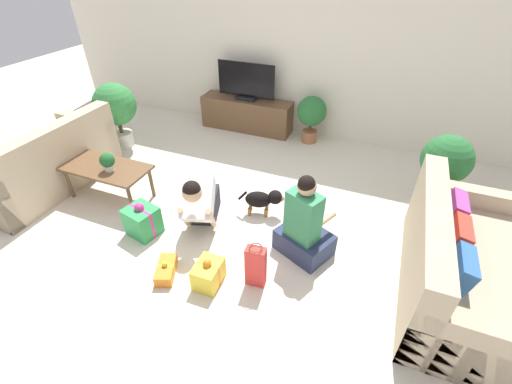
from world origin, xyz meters
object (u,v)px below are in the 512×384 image
Objects in this scene: potted_plant_corner_left at (115,107)px; potted_plant_back_right at (311,114)px; gift_box_a at (166,270)px; gift_bag_a at (256,266)px; gift_box_c at (208,274)px; person_kneeling at (200,201)px; person_sitting at (304,228)px; potted_plant_corner_right at (444,167)px; gift_box_b at (142,221)px; sofa_right at (458,266)px; sofa_left at (45,165)px; dog at (263,199)px; tv at (246,84)px; coffee_table at (106,170)px; tv_console at (247,114)px; tabletop_plant at (107,161)px.

potted_plant_corner_left reaches higher than potted_plant_back_right.
gift_bag_a is at bearing 15.32° from gift_box_a.
person_kneeling is at bearing 123.26° from gift_box_c.
potted_plant_corner_right is at bearing -109.01° from person_sitting.
sofa_right is at bearing 7.60° from gift_box_b.
sofa_left is at bearing 169.83° from gift_box_b.
dog is 1.15m from gift_box_c.
potted_plant_corner_left is 3.28× the size of gift_box_c.
tv is 3.19× the size of gift_box_c.
coffee_table is (-3.84, -0.00, 0.08)m from sofa_right.
sofa_right is at bearing 91.22° from sofa_left.
coffee_table is 0.69× the size of tv_console.
person_sitting is at bearing -133.46° from potted_plant_corner_right.
tv_console is at bearing 177.42° from potted_plant_back_right.
tv_console is (1.71, 2.53, -0.04)m from sofa_left.
coffee_table is 2.62× the size of gift_box_b.
person_sitting is 1.82× the size of dog.
sofa_right is 2.01m from dog.
gift_box_b is 1.41m from gift_bag_a.
sofa_left is at bearing -138.75° from potted_plant_back_right.
tv_console is (0.78, 2.43, -0.12)m from coffee_table.
tv is at bearing 74.71° from tabletop_plant.
person_sitting is at bearing 45.60° from gift_box_c.
potted_plant_corner_right is 2.73m from person_kneeling.
gift_bag_a is (1.40, -0.18, 0.06)m from gift_box_b.
potted_plant_back_right is at bearing 57.59° from person_kneeling.
gift_box_a is (2.27, -0.72, -0.25)m from sofa_left.
sofa_left reaches higher than dog.
potted_plant_corner_left reaches higher than potted_plant_corner_right.
dog is (1.09, -2.03, -0.58)m from tv.
potted_plant_corner_left is 3.47m from person_sitting.
gift_bag_a is at bearing -129.48° from potted_plant_corner_right.
potted_plant_back_right is (2.68, 1.22, -0.15)m from potted_plant_corner_left.
person_kneeling is (2.23, 0.05, 0.03)m from sofa_left.
potted_plant_corner_left is 4.41× the size of tabletop_plant.
tv is 3.37m from gift_bag_a.
dog is at bearing 84.94° from gift_box_c.
sofa_left is at bearing 171.05° from gift_bag_a.
potted_plant_back_right is 1.85× the size of gift_box_b.
person_sitting is 2.56× the size of gift_box_a.
gift_box_b is at bearing -150.33° from potted_plant_corner_right.
sofa_right reaches higher than gift_box_b.
tv is 2.90m from gift_box_b.
person_kneeling is at bearing 34.27° from gift_box_b.
potted_plant_corner_left is at bearing -140.82° from tv_console.
dog is at bearing 66.33° from gift_box_a.
gift_bag_a is (1.39, -3.01, -0.56)m from tv.
tv is 2.38× the size of gift_box_b.
coffee_table is at bearing 158.24° from tabletop_plant.
tabletop_plant is at bearing 165.25° from gift_bag_a.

